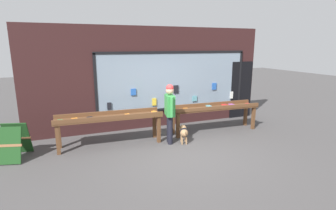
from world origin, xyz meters
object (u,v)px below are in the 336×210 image
display_table_left (110,120)px  display_table_right (215,109)px  person_browsing (170,109)px  small_dog (184,132)px  sandwich_board_sign (13,142)px

display_table_left → display_table_right: size_ratio=1.00×
display_table_right → person_browsing: (-1.71, -0.46, 0.26)m
small_dog → sandwich_board_sign: sandwich_board_sign is taller
person_browsing → display_table_left: bearing=84.8°
display_table_right → sandwich_board_sign: bearing=-179.7°
display_table_left → display_table_right: 3.27m
person_browsing → small_dog: person_browsing is taller
display_table_right → sandwich_board_sign: display_table_right is taller
sandwich_board_sign → person_browsing: bearing=9.5°
small_dog → sandwich_board_sign: (-4.27, 0.53, 0.12)m
person_browsing → small_dog: bearing=-95.1°
display_table_right → person_browsing: person_browsing is taller
display_table_left → display_table_right: bearing=0.0°
display_table_left → small_dog: bearing=-16.1°
display_table_left → small_dog: 2.07m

